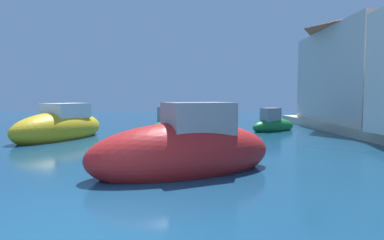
{
  "coord_description": "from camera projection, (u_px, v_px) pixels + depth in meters",
  "views": [
    {
      "loc": [
        1.79,
        -4.56,
        2.03
      ],
      "look_at": [
        2.02,
        11.44,
        0.85
      ],
      "focal_mm": 28.95,
      "sensor_mm": 36.0,
      "label": 1
    }
  ],
  "objects": [
    {
      "name": "ground",
      "position": [
        69.0,
        232.0,
        4.67
      ],
      "size": [
        80.0,
        80.0,
        0.0
      ],
      "primitive_type": "plane",
      "color": "navy"
    },
    {
      "name": "quay_promenade",
      "position": [
        367.0,
        224.0,
        4.34
      ],
      "size": [
        44.0,
        32.0,
        0.5
      ],
      "color": "beige",
      "rests_on": "ground"
    },
    {
      "name": "moored_boat_0",
      "position": [
        185.0,
        151.0,
        8.37
      ],
      "size": [
        5.56,
        3.82,
        2.29
      ],
      "rotation": [
        0.0,
        0.0,
        3.54
      ],
      "color": "#B21E1E",
      "rests_on": "ground"
    },
    {
      "name": "moored_boat_2",
      "position": [
        61.0,
        127.0,
        15.13
      ],
      "size": [
        3.94,
        5.56,
        2.12
      ],
      "rotation": [
        0.0,
        0.0,
        4.28
      ],
      "color": "gold",
      "rests_on": "ground"
    },
    {
      "name": "moored_boat_3",
      "position": [
        273.0,
        125.0,
        18.73
      ],
      "size": [
        3.4,
        2.71,
        1.61
      ],
      "rotation": [
        0.0,
        0.0,
        0.57
      ],
      "color": "#197233",
      "rests_on": "ground"
    },
    {
      "name": "moored_boat_5",
      "position": [
        168.0,
        128.0,
        16.19
      ],
      "size": [
        2.37,
        3.69,
        1.8
      ],
      "rotation": [
        0.0,
        0.0,
        4.36
      ],
      "color": "#197233",
      "rests_on": "ground"
    },
    {
      "name": "waterfront_building_annex",
      "position": [
        364.0,
        67.0,
        19.59
      ],
      "size": [
        5.56,
        9.6,
        6.78
      ],
      "color": "beige",
      "rests_on": "quay_promenade"
    }
  ]
}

